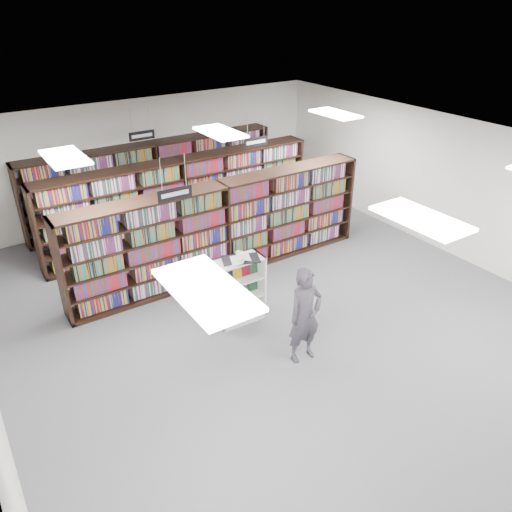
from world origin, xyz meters
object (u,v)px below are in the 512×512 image
bookshelf_row_near (223,229)px  endcap_display (238,298)px  open_book (240,258)px  shopper (305,316)px

bookshelf_row_near → endcap_display: (-0.70, -1.74, -0.59)m
open_book → shopper: bearing=-57.4°
endcap_display → shopper: size_ratio=0.76×
bookshelf_row_near → shopper: size_ratio=4.03×
bookshelf_row_near → shopper: bearing=-96.3°
open_book → bookshelf_row_near: bearing=90.9°
bookshelf_row_near → shopper: 3.36m
endcap_display → open_book: bearing=-66.1°
bookshelf_row_near → endcap_display: bookshelf_row_near is taller
open_book → shopper: size_ratio=0.45×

